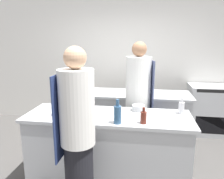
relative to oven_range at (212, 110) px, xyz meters
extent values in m
plane|color=#4C4947|center=(-1.79, -1.78, -0.48)|extent=(16.00, 16.00, 0.00)
cube|color=silver|center=(-1.79, 0.35, 0.92)|extent=(8.00, 0.06, 2.80)
cube|color=#B7BABC|center=(-1.79, -1.78, -0.05)|extent=(2.02, 0.69, 0.87)
cube|color=#B7BABC|center=(-1.79, -1.78, 0.40)|extent=(2.10, 0.72, 0.04)
cube|color=#B7BABC|center=(-1.58, -0.58, -0.05)|extent=(2.03, 0.67, 0.87)
cube|color=#B7BABC|center=(-1.58, -0.58, 0.40)|extent=(2.12, 0.70, 0.04)
cube|color=#B7BABC|center=(0.00, 0.00, 0.00)|extent=(0.92, 0.60, 0.97)
cube|color=black|center=(0.00, -0.29, -0.22)|extent=(0.74, 0.01, 0.34)
cube|color=black|center=(0.00, -0.29, 0.44)|extent=(0.78, 0.01, 0.06)
cylinder|color=black|center=(-1.98, -2.42, -0.07)|extent=(0.30, 0.30, 0.82)
cylinder|color=white|center=(-1.98, -2.42, 0.71)|extent=(0.35, 0.35, 0.75)
cube|color=navy|center=(-2.16, -2.42, 0.61)|extent=(0.01, 0.33, 0.86)
sphere|color=tan|center=(-1.98, -2.42, 1.20)|extent=(0.22, 0.22, 0.22)
cylinder|color=black|center=(-1.43, -1.17, -0.06)|extent=(0.32, 0.32, 0.83)
cylinder|color=silver|center=(-1.43, -1.17, 0.73)|extent=(0.37, 0.37, 0.76)
cube|color=#4C567F|center=(-1.24, -1.13, 0.62)|extent=(0.08, 0.35, 0.88)
sphere|color=#9E7051|center=(-1.43, -1.17, 1.22)|extent=(0.22, 0.22, 0.22)
cylinder|color=silver|center=(-0.86, -1.59, 0.50)|extent=(0.07, 0.07, 0.15)
cylinder|color=silver|center=(-0.86, -1.59, 0.61)|extent=(0.03, 0.03, 0.06)
cylinder|color=#19471E|center=(-2.15, -1.70, 0.52)|extent=(0.09, 0.09, 0.19)
cylinder|color=#19471E|center=(-2.15, -1.70, 0.65)|extent=(0.04, 0.04, 0.07)
cylinder|color=#2D5175|center=(-1.63, -2.04, 0.53)|extent=(0.09, 0.09, 0.20)
cylinder|color=#2D5175|center=(-1.63, -2.04, 0.67)|extent=(0.04, 0.04, 0.08)
cylinder|color=#5B2319|center=(-1.34, -2.00, 0.49)|extent=(0.07, 0.07, 0.14)
cylinder|color=#5B2319|center=(-1.34, -2.00, 0.59)|extent=(0.03, 0.03, 0.05)
cylinder|color=#B7BABC|center=(-1.41, -1.55, 0.46)|extent=(0.17, 0.17, 0.08)
cylinder|color=navy|center=(-2.40, -1.87, 0.46)|extent=(0.18, 0.18, 0.07)
cylinder|color=#33477F|center=(-2.31, -1.67, 0.47)|extent=(0.08, 0.08, 0.09)
camera|label=1|loc=(-1.34, -4.37, 1.36)|focal=35.00mm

